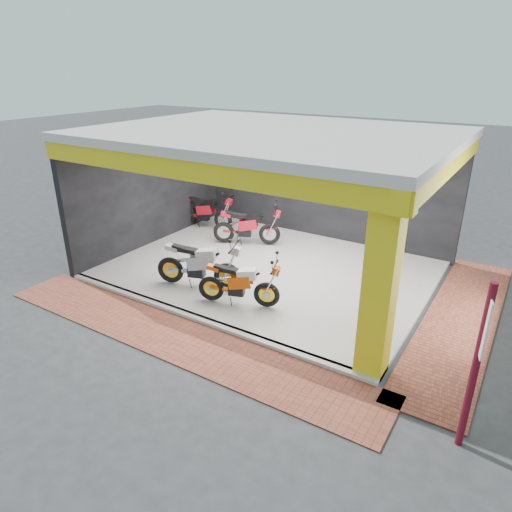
% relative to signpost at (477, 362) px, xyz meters
% --- Properties ---
extents(ground, '(80.00, 80.00, 0.00)m').
position_rel_signpost_xyz_m(ground, '(-5.41, 1.69, -1.44)').
color(ground, '#2D2D30').
rests_on(ground, ground).
extents(showroom_floor, '(8.00, 6.00, 0.10)m').
position_rel_signpost_xyz_m(showroom_floor, '(-5.41, 3.69, -1.39)').
color(showroom_floor, silver).
rests_on(showroom_floor, ground).
extents(showroom_ceiling, '(8.40, 6.40, 0.20)m').
position_rel_signpost_xyz_m(showroom_ceiling, '(-5.41, 3.69, 2.16)').
color(showroom_ceiling, beige).
rests_on(showroom_ceiling, corner_column).
extents(back_wall, '(8.20, 0.20, 3.50)m').
position_rel_signpost_xyz_m(back_wall, '(-5.41, 6.79, 0.31)').
color(back_wall, black).
rests_on(back_wall, ground).
extents(left_wall, '(0.20, 6.20, 3.50)m').
position_rel_signpost_xyz_m(left_wall, '(-9.51, 3.69, 0.31)').
color(left_wall, black).
rests_on(left_wall, ground).
extents(corner_column, '(0.50, 0.50, 3.50)m').
position_rel_signpost_xyz_m(corner_column, '(-1.66, 0.94, 0.31)').
color(corner_column, yellow).
rests_on(corner_column, ground).
extents(header_beam_front, '(8.40, 0.30, 0.40)m').
position_rel_signpost_xyz_m(header_beam_front, '(-5.41, 0.69, 1.86)').
color(header_beam_front, yellow).
rests_on(header_beam_front, corner_column).
extents(header_beam_right, '(0.30, 6.40, 0.40)m').
position_rel_signpost_xyz_m(header_beam_right, '(-1.41, 3.69, 1.86)').
color(header_beam_right, yellow).
rests_on(header_beam_right, corner_column).
extents(floor_kerb, '(8.00, 0.20, 0.10)m').
position_rel_signpost_xyz_m(floor_kerb, '(-5.41, 0.67, -1.39)').
color(floor_kerb, silver).
rests_on(floor_kerb, ground).
extents(paver_front, '(9.00, 1.40, 0.03)m').
position_rel_signpost_xyz_m(paver_front, '(-5.41, -0.11, -1.42)').
color(paver_front, brown).
rests_on(paver_front, ground).
extents(paver_right, '(1.40, 7.00, 0.03)m').
position_rel_signpost_xyz_m(paver_right, '(-0.61, 3.69, -1.42)').
color(paver_right, brown).
rests_on(paver_right, ground).
extents(signpost, '(0.11, 0.36, 2.63)m').
position_rel_signpost_xyz_m(signpost, '(0.00, 0.00, 0.00)').
color(signpost, '#5C0D1C').
rests_on(signpost, ground).
extents(moto_hero, '(2.13, 1.34, 1.22)m').
position_rel_signpost_xyz_m(moto_hero, '(-4.38, 1.81, -0.73)').
color(moto_hero, '#D64A09').
rests_on(moto_hero, showroom_floor).
extents(moto_row_a, '(2.40, 1.49, 1.37)m').
position_rel_signpost_xyz_m(moto_row_a, '(-5.62, 2.05, -0.65)').
color(moto_row_a, '#9A9DA1').
rests_on(moto_row_a, showroom_floor).
extents(moto_row_b, '(2.27, 1.64, 1.31)m').
position_rel_signpost_xyz_m(moto_row_b, '(-6.28, 5.14, -0.68)').
color(moto_row_b, red).
rests_on(moto_row_b, showroom_floor).
extents(moto_row_d, '(2.24, 1.06, 1.32)m').
position_rel_signpost_xyz_m(moto_row_d, '(-8.21, 5.44, -0.68)').
color(moto_row_d, '#B2131E').
rests_on(moto_row_d, showroom_floor).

